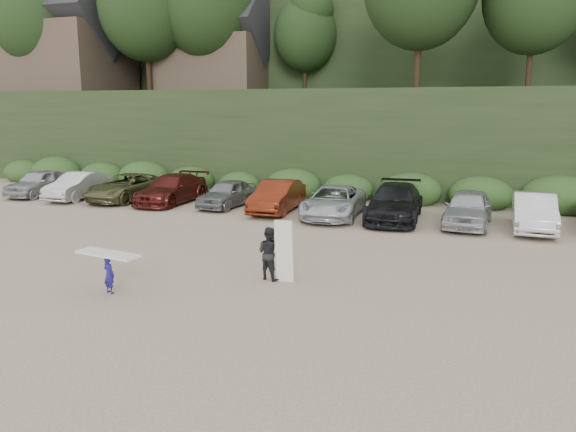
% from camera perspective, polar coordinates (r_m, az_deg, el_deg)
% --- Properties ---
extents(ground, '(120.00, 120.00, 0.00)m').
position_cam_1_polar(ground, '(17.89, -8.13, -5.51)').
color(ground, tan).
rests_on(ground, ground).
extents(hillside_backdrop, '(90.00, 41.50, 28.00)m').
position_cam_1_polar(hillside_backdrop, '(52.04, 11.13, 17.78)').
color(hillside_backdrop, black).
rests_on(hillside_backdrop, ground).
extents(parked_cars, '(36.45, 5.99, 1.61)m').
position_cam_1_polar(parked_cars, '(26.14, 6.46, 1.55)').
color(parked_cars, '#A7A7AC').
rests_on(parked_cars, ground).
extents(child_surfer, '(1.99, 0.81, 1.16)m').
position_cam_1_polar(child_surfer, '(16.21, -17.77, -4.82)').
color(child_surfer, navy).
rests_on(child_surfer, ground).
extents(adult_surfer, '(1.26, 0.81, 1.88)m').
position_cam_1_polar(adult_surfer, '(16.65, -1.78, -3.78)').
color(adult_surfer, black).
rests_on(adult_surfer, ground).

